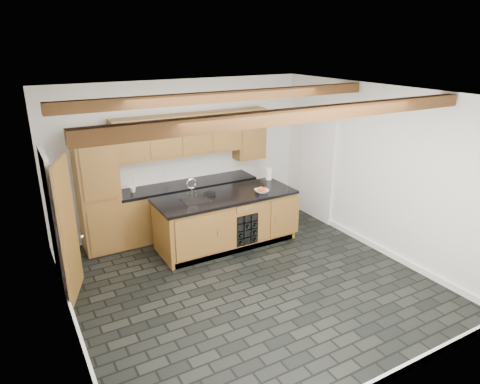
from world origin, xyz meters
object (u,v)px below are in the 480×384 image
(fruit_bowl, at_px, (262,191))
(paper_towel, at_px, (269,174))
(kitchen_scale, at_px, (209,193))
(island, at_px, (226,220))

(fruit_bowl, bearing_deg, paper_towel, 47.85)
(kitchen_scale, bearing_deg, fruit_bowl, -6.07)
(fruit_bowl, distance_m, paper_towel, 0.78)
(island, distance_m, paper_towel, 1.30)
(kitchen_scale, xyz_separation_m, paper_towel, (1.37, 0.23, 0.08))
(kitchen_scale, height_order, paper_towel, paper_towel)
(island, bearing_deg, kitchen_scale, 152.19)
(island, xyz_separation_m, paper_towel, (1.11, 0.36, 0.58))
(kitchen_scale, xyz_separation_m, fruit_bowl, (0.85, -0.35, 0.00))
(fruit_bowl, height_order, paper_towel, paper_towel)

